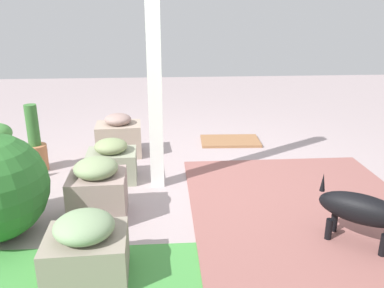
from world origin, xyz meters
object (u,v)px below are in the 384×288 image
at_px(stone_planter_near, 112,162).
at_px(terracotta_pot_tall, 35,147).
at_px(porch_pillar, 154,66).
at_px(stone_planter_nearest, 119,137).
at_px(doormat, 230,141).
at_px(stone_planter_far, 86,248).
at_px(dog, 369,210).
at_px(stone_planter_mid, 98,190).

relative_size(stone_planter_near, terracotta_pot_tall, 0.69).
xyz_separation_m(porch_pillar, stone_planter_nearest, (0.42, -0.82, -0.87)).
xyz_separation_m(stone_planter_near, doormat, (-1.28, -1.02, -0.17)).
relative_size(stone_planter_nearest, stone_planter_far, 1.01).
bearing_deg(stone_planter_far, stone_planter_near, -89.29).
xyz_separation_m(stone_planter_far, doormat, (-1.26, -2.44, -0.18)).
xyz_separation_m(dog, doormat, (0.53, -2.26, -0.26)).
xyz_separation_m(stone_planter_near, stone_planter_far, (-0.02, 1.42, 0.01)).
bearing_deg(stone_planter_nearest, doormat, -165.33).
bearing_deg(stone_planter_near, terracotta_pot_tall, -21.15).
xyz_separation_m(stone_planter_nearest, doormat, (-1.28, -0.34, -0.19)).
bearing_deg(stone_planter_mid, stone_planter_far, 93.08).
distance_m(stone_planter_mid, stone_planter_far, 0.72).
bearing_deg(porch_pillar, dog, 141.51).
relative_size(dog, doormat, 0.88).
height_order(porch_pillar, terracotta_pot_tall, porch_pillar).
bearing_deg(doormat, stone_planter_far, 62.67).
relative_size(stone_planter_mid, doormat, 0.69).
bearing_deg(doormat, dog, 103.27).
distance_m(stone_planter_mid, doormat, 2.16).
relative_size(porch_pillar, stone_planter_nearest, 4.32).
bearing_deg(porch_pillar, doormat, -126.58).
height_order(stone_planter_mid, stone_planter_far, stone_planter_mid).
height_order(stone_planter_nearest, dog, dog).
relative_size(porch_pillar, stone_planter_far, 4.38).
distance_m(stone_planter_near, dog, 2.20).
height_order(stone_planter_near, doormat, stone_planter_near).
bearing_deg(dog, stone_planter_far, 5.56).
bearing_deg(doormat, stone_planter_mid, 52.91).
distance_m(stone_planter_mid, dog, 1.91).
distance_m(stone_planter_nearest, dog, 2.65).
distance_m(porch_pillar, stone_planter_nearest, 1.27).
height_order(stone_planter_mid, doormat, stone_planter_mid).
xyz_separation_m(stone_planter_near, terracotta_pot_tall, (0.77, -0.30, 0.05)).
bearing_deg(porch_pillar, stone_planter_near, -18.13).
xyz_separation_m(stone_planter_mid, terracotta_pot_tall, (0.75, -1.00, 0.01)).
height_order(dog, doormat, dog).
height_order(porch_pillar, stone_planter_near, porch_pillar).
distance_m(dog, doormat, 2.34).
relative_size(stone_planter_mid, dog, 0.79).
bearing_deg(stone_planter_near, doormat, -141.42).
xyz_separation_m(porch_pillar, terracotta_pot_tall, (1.19, -0.44, -0.84)).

